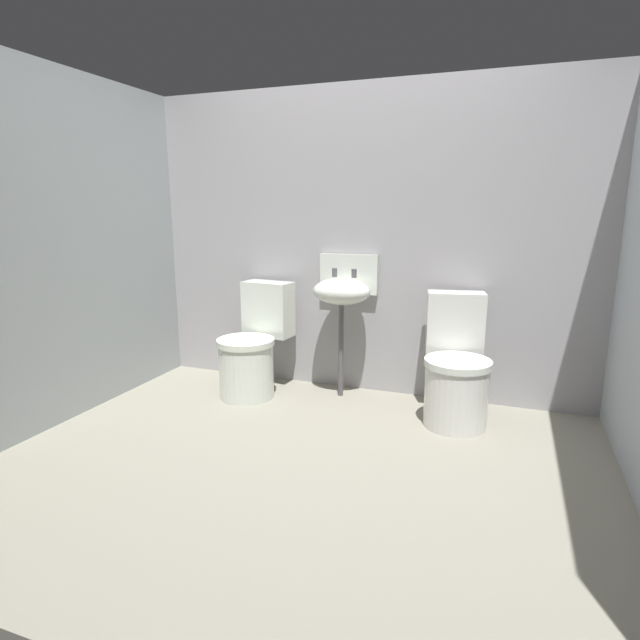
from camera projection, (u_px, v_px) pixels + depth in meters
The scene contains 6 objects.
ground_plane at pixel (301, 466), 2.75m from camera, with size 3.55×2.74×0.08m, color gray.
wall_back at pixel (365, 243), 3.63m from camera, with size 3.55×0.10×2.13m, color #9D9A9E.
wall_left at pixel (60, 249), 3.15m from camera, with size 0.10×2.54×2.13m, color #959D9E.
toilet_left at pixel (253, 350), 3.66m from camera, with size 0.44×0.63×0.78m.
toilet_right at pixel (456, 371), 3.18m from camera, with size 0.49×0.65×0.78m.
sink at pixel (343, 290), 3.53m from camera, with size 0.42×0.35×0.99m.
Camera 1 is at (0.96, -2.33, 1.32)m, focal length 28.90 mm.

